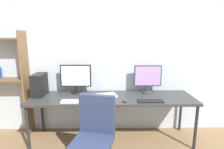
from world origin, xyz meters
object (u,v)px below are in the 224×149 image
office_chair (94,145)px  keyboard_right (151,101)px  desk (112,100)px  laptop_closed (106,95)px  monitor_left (76,77)px  computer_mouse (125,101)px  keyboard_left (74,101)px  pc_tower (40,85)px  monitor_right (148,78)px

office_chair → keyboard_right: 1.02m
desk → laptop_closed: laptop_closed is taller
monitor_left → computer_mouse: size_ratio=5.29×
laptop_closed → keyboard_right: bearing=-38.4°
keyboard_left → pc_tower: bearing=151.4°
monitor_left → laptop_closed: (0.51, -0.18, -0.26)m
desk → keyboard_right: 0.61m
keyboard_right → laptop_closed: (-0.65, 0.26, 0.00)m
office_chair → keyboard_left: bearing=121.0°
pc_tower → laptop_closed: (1.07, -0.07, -0.16)m
office_chair → pc_tower: bearing=136.7°
monitor_left → keyboard_right: 1.27m
monitor_left → laptop_closed: monitor_left is taller
keyboard_right → computer_mouse: (-0.38, 0.00, 0.01)m
monitor_left → computer_mouse: bearing=-29.3°
monitor_left → monitor_right: size_ratio=1.08×
keyboard_right → keyboard_left: bearing=180.0°
desk → keyboard_left: bearing=-157.7°
monitor_right → laptop_closed: size_ratio=1.46×
office_chair → laptop_closed: size_ratio=3.09×
desk → monitor_left: 0.71m
keyboard_left → computer_mouse: 0.74m
desk → keyboard_left: 0.61m
office_chair → pc_tower: (-0.94, 0.89, 0.51)m
laptop_closed → desk: bearing=-35.8°
computer_mouse → laptop_closed: 0.38m
monitor_right → pc_tower: size_ratio=1.33×
keyboard_right → monitor_right: bearing=84.8°
desk → laptop_closed: (-0.09, 0.03, 0.06)m
office_chair → keyboard_left: 0.74m
desk → keyboard_right: size_ratio=6.88×
office_chair → keyboard_left: size_ratio=2.69×
keyboard_right → computer_mouse: size_ratio=3.89×
office_chair → monitor_left: size_ratio=1.95×
pc_tower → laptop_closed: size_ratio=1.10×
monitor_right → keyboard_right: 0.51m
laptop_closed → monitor_left: bearing=144.1°
office_chair → monitor_right: size_ratio=2.11×
monitor_right → laptop_closed: 0.76m
monitor_left → keyboard_right: size_ratio=1.36×
pc_tower → computer_mouse: size_ratio=3.68×
computer_mouse → monitor_left: bearing=150.7°
desk → monitor_left: size_ratio=5.07×
keyboard_right → laptop_closed: bearing=158.1°
office_chair → computer_mouse: bearing=54.1°
keyboard_left → desk: bearing=22.3°
office_chair → keyboard_right: bearing=35.5°
monitor_left → pc_tower: monitor_left is taller
desk → office_chair: (-0.22, -0.79, -0.29)m
keyboard_left → keyboard_right: bearing=0.0°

